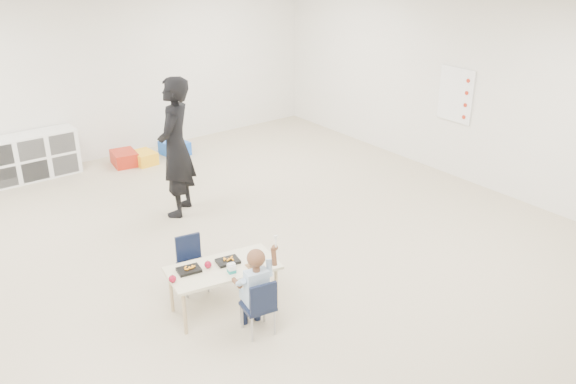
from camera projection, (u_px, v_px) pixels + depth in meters
room at (255, 153)px, 6.26m from camera, size 9.00×9.02×2.80m
table at (224, 288)px, 6.03m from camera, size 1.15×0.71×0.49m
chair_near at (258, 305)px, 5.68m from camera, size 0.33×0.31×0.59m
chair_far at (193, 265)px, 6.35m from camera, size 0.33×0.31×0.59m
child at (258, 290)px, 5.61m from camera, size 0.45×0.45×0.93m
lunch_tray_near at (228, 261)px, 6.01m from camera, size 0.24×0.20×0.03m
lunch_tray_far at (189, 270)px, 5.86m from camera, size 0.24×0.20×0.03m
milk_carton at (232, 269)px, 5.81m from camera, size 0.08×0.08×0.10m
bread_roll at (252, 263)px, 5.94m from camera, size 0.09×0.09×0.07m
apple_near at (208, 265)px, 5.91m from camera, size 0.07×0.07×0.07m
apple_far at (172, 279)px, 5.67m from camera, size 0.07×0.07×0.07m
cubby_shelf at (30, 157)px, 9.14m from camera, size 1.40×0.40×0.70m
rules_poster at (456, 95)px, 8.96m from camera, size 0.02×0.60×0.80m
adult at (176, 147)px, 7.83m from camera, size 0.79×0.78×1.84m
bin_red at (124, 158)px, 9.76m from camera, size 0.42×0.50×0.22m
bin_yellow at (144, 158)px, 9.81m from camera, size 0.34×0.43×0.20m
bin_blue at (175, 148)px, 10.20m from camera, size 0.43×0.51×0.22m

